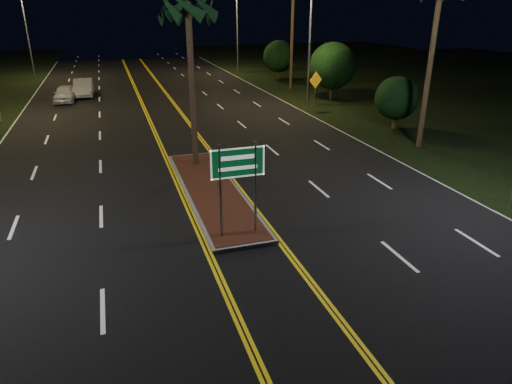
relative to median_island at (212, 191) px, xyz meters
name	(u,v)px	position (x,y,z in m)	size (l,w,h in m)	color
ground	(265,281)	(0.00, -7.00, -0.08)	(120.00, 120.00, 0.00)	black
grass_right	(477,88)	(30.00, 18.00, -0.08)	(40.00, 110.00, 0.01)	black
median_island	(212,191)	(0.00, 0.00, 0.00)	(2.25, 10.25, 0.17)	gray
highway_sign	(238,171)	(0.00, -4.20, 2.32)	(1.80, 0.08, 3.20)	gray
streetlight_left_far	(29,23)	(-10.61, 37.00, 5.57)	(1.91, 0.44, 9.00)	gray
streetlight_right_mid	(306,30)	(10.61, 15.00, 5.57)	(1.91, 0.44, 9.00)	gray
streetlight_right_far	(234,21)	(10.61, 35.00, 5.57)	(1.91, 0.44, 9.00)	gray
palm_median	(188,7)	(0.00, 3.50, 7.19)	(2.40, 2.40, 8.30)	#382819
shrub_near	(397,98)	(13.50, 7.00, 1.86)	(2.70, 2.70, 3.30)	#382819
shrub_mid	(332,66)	(14.00, 17.00, 2.64)	(3.78, 3.78, 4.62)	#382819
shrub_far	(279,56)	(13.80, 29.00, 2.25)	(3.24, 3.24, 3.96)	#382819
car_near	(65,92)	(-7.09, 22.79, 0.67)	(1.95, 4.54, 1.51)	silver
car_far	(83,86)	(-5.71, 24.97, 0.76)	(2.16, 5.04, 1.68)	#A8AAB1
warning_sign	(315,85)	(10.80, 13.26, 1.83)	(1.15, 0.43, 2.89)	gray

